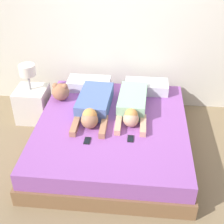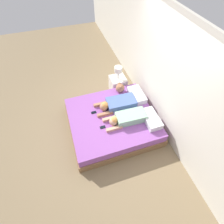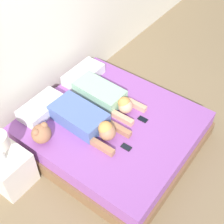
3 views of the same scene
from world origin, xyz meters
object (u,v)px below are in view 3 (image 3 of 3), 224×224
pillow_head_right (84,75)px  cell_phone_left (126,147)px  bed (112,131)px  pillow_head_left (42,108)px  plush_toy (41,133)px  nightstand (9,168)px  person_right (106,96)px  person_left (86,120)px  cell_phone_right (143,119)px

pillow_head_right → cell_phone_left: size_ratio=4.95×
bed → pillow_head_left: bearing=116.9°
pillow_head_right → plush_toy: (-1.14, -0.33, 0.05)m
pillow_head_left → cell_phone_left: pillow_head_left is taller
pillow_head_right → nightstand: size_ratio=0.70×
cell_phone_left → pillow_head_left: bearing=98.0°
nightstand → person_right: bearing=-11.8°
bed → person_right: bearing=50.1°
person_left → nightstand: (-0.93, 0.36, -0.23)m
cell_phone_left → plush_toy: (-0.49, 0.84, 0.12)m
pillow_head_left → person_left: (0.15, -0.59, 0.02)m
person_right → cell_phone_right: person_right is taller
bed → plush_toy: bearing=147.7°
plush_toy → cell_phone_left: bearing=-59.7°
cell_phone_left → plush_toy: 0.98m
bed → cell_phone_left: cell_phone_left is taller
pillow_head_left → person_right: bearing=-39.7°
nightstand → pillow_head_right: bearing=8.2°
plush_toy → nightstand: (-0.45, 0.10, -0.25)m
person_right → nightstand: (-1.41, 0.30, -0.22)m
person_left → nightstand: bearing=158.9°
plush_toy → pillow_head_left: bearing=45.4°
pillow_head_right → cell_phone_right: 1.11m
person_right → cell_phone_left: 0.81m
pillow_head_left → plush_toy: plush_toy is taller
cell_phone_left → nightstand: nightstand is taller
bed → cell_phone_right: (0.24, -0.30, 0.21)m
person_left → pillow_head_left: bearing=104.6°
pillow_head_right → cell_phone_left: bearing=-118.6°
nightstand → plush_toy: bearing=-13.0°
bed → plush_toy: size_ratio=8.35×
bed → cell_phone_left: bearing=-122.1°
cell_phone_left → cell_phone_right: same height
pillow_head_left → plush_toy: (-0.33, -0.33, 0.05)m
pillow_head_right → person_right: person_right is taller
pillow_head_right → person_left: (-0.65, -0.59, 0.02)m
person_left → cell_phone_right: (0.49, -0.51, -0.09)m
pillow_head_left → pillow_head_right: same height
pillow_head_left → cell_phone_left: bearing=-82.0°
pillow_head_left → plush_toy: size_ratio=2.45×
cell_phone_left → nightstand: 1.35m
cell_phone_right → pillow_head_right: bearing=81.4°
cell_phone_right → plush_toy: bearing=141.9°
person_left → person_right: person_left is taller
pillow_head_left → cell_phone_left: size_ratio=4.95×
pillow_head_left → person_left: 0.61m
bed → nightstand: (-1.19, 0.57, 0.08)m
pillow_head_right → cell_phone_left: 1.34m
pillow_head_right → cell_phone_right: (-0.17, -1.09, -0.07)m
pillow_head_left → person_left: bearing=-75.4°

